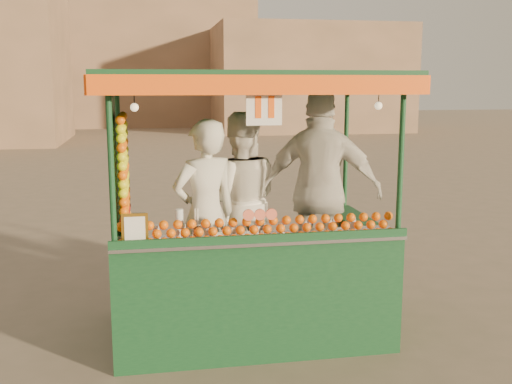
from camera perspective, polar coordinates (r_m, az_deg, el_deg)
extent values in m
plane|color=#6C5F4D|center=(5.60, -0.77, -13.25)|extent=(90.00, 90.00, 0.00)
cube|color=#9C7459|center=(30.11, 4.88, 10.63)|extent=(9.00, 6.00, 5.00)
cube|color=#9C7459|center=(35.11, -12.46, 11.99)|extent=(14.00, 7.00, 7.00)
cube|color=#0F3A1D|center=(5.64, -0.75, -11.58)|extent=(2.35, 1.44, 0.27)
cylinder|color=black|center=(5.56, -9.21, -11.74)|extent=(0.32, 0.09, 0.32)
cylinder|color=black|center=(5.81, 7.31, -10.72)|extent=(0.32, 0.09, 0.32)
cube|color=#0F3A1D|center=(4.93, 0.38, -8.71)|extent=(2.35, 0.27, 0.72)
cube|color=#0F3A1D|center=(5.50, -11.74, -6.91)|extent=(0.27, 1.17, 0.72)
cube|color=#0F3A1D|center=(5.81, 9.28, -5.88)|extent=(0.27, 1.17, 0.72)
cube|color=#B2B2B7|center=(4.84, 0.33, -4.41)|extent=(2.35, 0.42, 0.03)
cylinder|color=#0F3A1D|center=(4.54, -13.54, 2.28)|extent=(0.05, 0.05, 1.26)
cylinder|color=#0F3A1D|center=(4.95, 13.55, 2.91)|extent=(0.05, 0.05, 1.26)
cylinder|color=#0F3A1D|center=(5.88, -12.84, 4.05)|extent=(0.05, 0.05, 1.26)
cylinder|color=#0F3A1D|center=(6.21, 8.52, 4.49)|extent=(0.05, 0.05, 1.26)
cube|color=#0F3A1D|center=(5.24, -0.81, 10.90)|extent=(2.53, 1.62, 0.07)
cube|color=#FE570E|center=(4.44, 0.95, 10.10)|extent=(2.53, 0.04, 0.14)
cube|color=#FE570E|center=(6.04, -2.10, 10.11)|extent=(2.53, 0.04, 0.14)
cube|color=#FE570E|center=(5.18, -14.93, 9.77)|extent=(0.04, 1.62, 0.14)
cube|color=#FE570E|center=(5.59, 12.27, 9.88)|extent=(0.04, 1.62, 0.14)
cylinder|color=#F16849|center=(4.68, 0.38, -2.15)|extent=(0.09, 0.02, 0.09)
cube|color=#BD8023|center=(4.62, -11.39, -3.54)|extent=(0.20, 0.02, 0.25)
cube|color=white|center=(4.52, 0.77, 8.04)|extent=(0.27, 0.01, 0.27)
sphere|color=#FFE5B2|center=(4.56, -11.44, 7.86)|extent=(0.06, 0.06, 0.06)
sphere|color=#FFE5B2|center=(4.91, 11.51, 8.01)|extent=(0.06, 0.06, 0.06)
imported|color=beige|center=(5.27, -4.82, -2.17)|extent=(0.71, 0.59, 1.67)
imported|color=white|center=(5.79, -1.55, -0.82)|extent=(0.88, 0.72, 1.70)
imported|color=silver|center=(5.69, 6.19, 0.07)|extent=(1.22, 0.86, 1.93)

